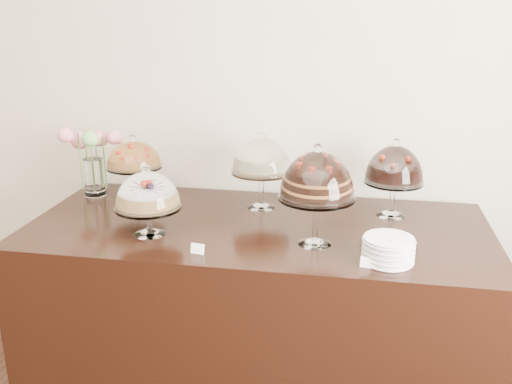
% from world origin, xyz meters
% --- Properties ---
extents(wall_back, '(5.00, 0.04, 3.00)m').
position_xyz_m(wall_back, '(0.00, 3.00, 1.50)').
color(wall_back, '#BCAF97').
rests_on(wall_back, ground).
extents(display_counter, '(2.20, 1.00, 0.90)m').
position_xyz_m(display_counter, '(0.25, 2.45, 0.45)').
color(display_counter, black).
rests_on(display_counter, ground).
extents(cake_stand_sugar_sponge, '(0.30, 0.30, 0.33)m').
position_xyz_m(cake_stand_sugar_sponge, '(-0.22, 2.24, 1.10)').
color(cake_stand_sugar_sponge, white).
rests_on(cake_stand_sugar_sponge, display_counter).
extents(cake_stand_choco_layer, '(0.33, 0.33, 0.45)m').
position_xyz_m(cake_stand_choco_layer, '(0.54, 2.26, 1.20)').
color(cake_stand_choco_layer, white).
rests_on(cake_stand_choco_layer, display_counter).
extents(cake_stand_cheesecake, '(0.31, 0.31, 0.40)m').
position_xyz_m(cake_stand_cheesecake, '(0.23, 2.70, 1.16)').
color(cake_stand_cheesecake, white).
rests_on(cake_stand_cheesecake, display_counter).
extents(cake_stand_dark_choco, '(0.29, 0.29, 0.39)m').
position_xyz_m(cake_stand_dark_choco, '(0.89, 2.69, 1.15)').
color(cake_stand_dark_choco, white).
rests_on(cake_stand_dark_choco, display_counter).
extents(cake_stand_fruit_tart, '(0.30, 0.30, 0.36)m').
position_xyz_m(cake_stand_fruit_tart, '(-0.46, 2.69, 1.14)').
color(cake_stand_fruit_tart, white).
rests_on(cake_stand_fruit_tart, display_counter).
extents(flower_vase, '(0.31, 0.24, 0.40)m').
position_xyz_m(flower_vase, '(-0.73, 2.74, 1.13)').
color(flower_vase, white).
rests_on(flower_vase, display_counter).
extents(plate_stack, '(0.21, 0.21, 0.10)m').
position_xyz_m(plate_stack, '(0.85, 2.13, 0.95)').
color(plate_stack, white).
rests_on(plate_stack, display_counter).
extents(price_card_left, '(0.06, 0.03, 0.04)m').
position_xyz_m(price_card_left, '(0.06, 2.07, 0.92)').
color(price_card_left, white).
rests_on(price_card_left, display_counter).
extents(price_card_right, '(0.06, 0.02, 0.04)m').
position_xyz_m(price_card_right, '(0.77, 2.06, 0.92)').
color(price_card_right, white).
rests_on(price_card_right, display_counter).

